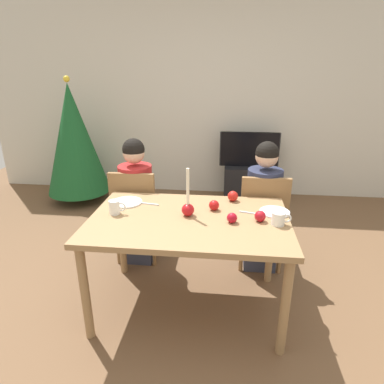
# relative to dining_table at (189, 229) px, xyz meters

# --- Properties ---
(ground_plane) EXTENTS (7.68, 7.68, 0.00)m
(ground_plane) POSITION_rel_dining_table_xyz_m (0.00, 0.00, -0.67)
(ground_plane) COLOR brown
(back_wall) EXTENTS (6.40, 0.10, 2.60)m
(back_wall) POSITION_rel_dining_table_xyz_m (0.00, 2.60, 0.63)
(back_wall) COLOR beige
(back_wall) RESTS_ON ground
(dining_table) EXTENTS (1.40, 0.90, 0.75)m
(dining_table) POSITION_rel_dining_table_xyz_m (0.00, 0.00, 0.00)
(dining_table) COLOR #99754C
(dining_table) RESTS_ON ground
(chair_left) EXTENTS (0.40, 0.40, 0.90)m
(chair_left) POSITION_rel_dining_table_xyz_m (-0.56, 0.61, -0.15)
(chair_left) COLOR olive
(chair_left) RESTS_ON ground
(chair_right) EXTENTS (0.40, 0.40, 0.90)m
(chair_right) POSITION_rel_dining_table_xyz_m (0.58, 0.61, -0.15)
(chair_right) COLOR olive
(chair_right) RESTS_ON ground
(person_left_child) EXTENTS (0.30, 0.30, 1.17)m
(person_left_child) POSITION_rel_dining_table_xyz_m (-0.56, 0.64, -0.10)
(person_left_child) COLOR #33384C
(person_left_child) RESTS_ON ground
(person_right_child) EXTENTS (0.30, 0.30, 1.17)m
(person_right_child) POSITION_rel_dining_table_xyz_m (0.58, 0.64, -0.10)
(person_right_child) COLOR #33384C
(person_right_child) RESTS_ON ground
(tv_stand) EXTENTS (0.64, 0.40, 0.48)m
(tv_stand) POSITION_rel_dining_table_xyz_m (0.54, 2.30, -0.43)
(tv_stand) COLOR black
(tv_stand) RESTS_ON ground
(tv) EXTENTS (0.79, 0.05, 0.46)m
(tv) POSITION_rel_dining_table_xyz_m (0.54, 2.30, 0.04)
(tv) COLOR black
(tv) RESTS_ON tv_stand
(christmas_tree) EXTENTS (0.82, 0.82, 1.65)m
(christmas_tree) POSITION_rel_dining_table_xyz_m (-1.75, 2.01, 0.19)
(christmas_tree) COLOR brown
(christmas_tree) RESTS_ON ground
(candle_centerpiece) EXTENTS (0.09, 0.09, 0.35)m
(candle_centerpiece) POSITION_rel_dining_table_xyz_m (-0.01, 0.04, 0.15)
(candle_centerpiece) COLOR red
(candle_centerpiece) RESTS_ON dining_table
(plate_left) EXTENTS (0.24, 0.24, 0.01)m
(plate_left) POSITION_rel_dining_table_xyz_m (-0.51, 0.22, 0.09)
(plate_left) COLOR white
(plate_left) RESTS_ON dining_table
(plate_right) EXTENTS (0.22, 0.22, 0.01)m
(plate_right) POSITION_rel_dining_table_xyz_m (0.61, 0.16, 0.09)
(plate_right) COLOR silver
(plate_right) RESTS_ON dining_table
(mug_left) EXTENTS (0.12, 0.08, 0.10)m
(mug_left) POSITION_rel_dining_table_xyz_m (-0.54, 0.01, 0.13)
(mug_left) COLOR white
(mug_left) RESTS_ON dining_table
(mug_right) EXTENTS (0.13, 0.09, 0.09)m
(mug_right) POSITION_rel_dining_table_xyz_m (0.61, -0.04, 0.13)
(mug_right) COLOR white
(mug_right) RESTS_ON dining_table
(fork_left) EXTENTS (0.18, 0.04, 0.01)m
(fork_left) POSITION_rel_dining_table_xyz_m (-0.35, 0.21, 0.09)
(fork_left) COLOR silver
(fork_left) RESTS_ON dining_table
(fork_right) EXTENTS (0.18, 0.06, 0.01)m
(fork_right) POSITION_rel_dining_table_xyz_m (0.44, 0.12, 0.09)
(fork_right) COLOR silver
(fork_right) RESTS_ON dining_table
(apple_near_candle) EXTENTS (0.08, 0.08, 0.08)m
(apple_near_candle) POSITION_rel_dining_table_xyz_m (0.17, 0.16, 0.12)
(apple_near_candle) COLOR #B61415
(apple_near_candle) RESTS_ON dining_table
(apple_by_left_plate) EXTENTS (0.08, 0.08, 0.08)m
(apple_by_left_plate) POSITION_rel_dining_table_xyz_m (0.49, -0.00, 0.12)
(apple_by_left_plate) COLOR #AB131E
(apple_by_left_plate) RESTS_ON dining_table
(apple_by_right_mug) EXTENTS (0.07, 0.07, 0.07)m
(apple_by_right_mug) POSITION_rel_dining_table_xyz_m (0.30, -0.04, 0.12)
(apple_by_right_mug) COLOR #AC101F
(apple_by_right_mug) RESTS_ON dining_table
(apple_far_edge) EXTENTS (0.08, 0.08, 0.08)m
(apple_far_edge) POSITION_rel_dining_table_xyz_m (0.31, 0.35, 0.12)
(apple_far_edge) COLOR red
(apple_far_edge) RESTS_ON dining_table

